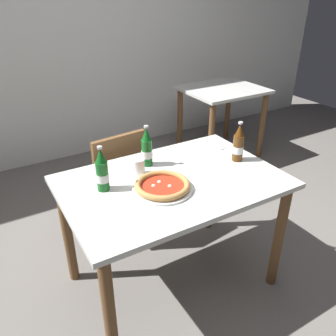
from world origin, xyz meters
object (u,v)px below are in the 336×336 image
Objects in this scene: dining_table_main at (172,197)px; beer_bottle_center at (102,172)px; beer_bottle_right at (147,149)px; beer_bottle_left at (238,144)px; dining_table_background at (222,103)px; paper_cup at (138,167)px; pizza_margherita_near at (162,186)px; chair_behind_table at (114,179)px; napkin_with_cutlery at (208,147)px.

beer_bottle_center reaches higher than dining_table_main.
beer_bottle_left is at bearing -23.99° from beer_bottle_right.
beer_bottle_center is at bearing -144.81° from dining_table_background.
dining_table_background is 2.22m from beer_bottle_center.
beer_bottle_right is 0.14m from paper_cup.
pizza_margherita_near is 1.28× the size of beer_bottle_center.
beer_bottle_center is at bearing 57.20° from chair_behind_table.
beer_bottle_center reaches higher than pizza_margherita_near.
beer_bottle_right is (0.07, -0.38, 0.37)m from chair_behind_table.
beer_bottle_left reaches higher than napkin_with_cutlery.
dining_table_main is 0.26m from paper_cup.
dining_table_background is at bearing 35.19° from beer_bottle_center.
beer_bottle_left reaches higher than paper_cup.
napkin_with_cutlery reaches higher than dining_table_main.
chair_behind_table is 0.70m from napkin_with_cutlery.
paper_cup is at bearing 131.57° from dining_table_main.
beer_bottle_right is (-1.47, -1.14, 0.26)m from dining_table_background.
beer_bottle_center is at bearing 173.81° from beer_bottle_left.
chair_behind_table is 3.44× the size of beer_bottle_right.
beer_bottle_right reaches higher than paper_cup.
beer_bottle_left is at bearing 126.90° from chair_behind_table.
pizza_margherita_near is at bearing -149.25° from napkin_with_cutlery.
paper_cup is (0.23, 0.05, -0.06)m from beer_bottle_center.
dining_table_main is 0.51m from beer_bottle_left.
beer_bottle_center is 0.35m from beer_bottle_right.
napkin_with_cutlery is (0.52, 0.31, -0.02)m from pizza_margherita_near.
pizza_margherita_near is at bearing -80.66° from paper_cup.
napkin_with_cutlery is (0.46, 0.02, -0.10)m from beer_bottle_right.
dining_table_main is at bearing -14.89° from beer_bottle_center.
napkin_with_cutlery is (-1.01, -1.12, 0.16)m from dining_table_background.
napkin_with_cutlery is (0.79, 0.15, -0.10)m from beer_bottle_center.
chair_behind_table is 1.73m from dining_table_background.
beer_bottle_left is at bearing -13.56° from paper_cup.
pizza_margherita_near is at bearing -173.07° from beer_bottle_left.
beer_bottle_right is at bearing 156.01° from beer_bottle_left.
beer_bottle_left is 1.00× the size of beer_bottle_right.
beer_bottle_right is at bearing 99.31° from dining_table_main.
beer_bottle_center is (-0.83, 0.09, 0.00)m from beer_bottle_left.
pizza_margherita_near is 0.22m from paper_cup.
dining_table_background is 3.24× the size of beer_bottle_center.
pizza_margherita_near is 1.28× the size of beer_bottle_left.
chair_behind_table reaches higher than paper_cup.
beer_bottle_center is at bearing -157.73° from beer_bottle_right.
dining_table_main is 12.63× the size of paper_cup.
paper_cup is (-0.56, -0.10, 0.04)m from napkin_with_cutlery.
beer_bottle_center is 2.60× the size of paper_cup.
pizza_margherita_near is 1.42× the size of napkin_with_cutlery.
napkin_with_cutlery is at bearing 10.04° from paper_cup.
pizza_margherita_near is at bearing -101.90° from beer_bottle_right.
beer_bottle_left is 0.83m from beer_bottle_center.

